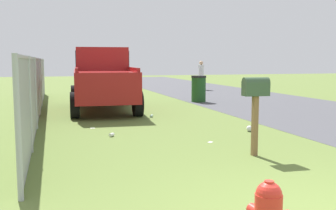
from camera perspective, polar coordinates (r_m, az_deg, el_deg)
mailbox at (r=6.92m, az=12.62°, el=1.60°), size 0.23×0.46×1.37m
pickup_truck at (r=13.30m, az=-9.54°, el=4.00°), size 4.89×2.30×2.09m
trash_bin at (r=15.78m, az=4.47°, el=2.38°), size 0.60×0.60×1.06m
pedestrian at (r=22.56m, az=4.83°, el=4.65°), size 0.36×0.46×1.64m
fence_section at (r=12.53m, az=-18.31°, el=2.87°), size 15.48×0.07×1.74m
litter_bottle_near_hydrant at (r=11.54m, az=-2.44°, el=-1.60°), size 0.23×0.15×0.07m
litter_wrapper_far_scatter at (r=8.06m, az=6.17°, el=-5.37°), size 0.14×0.15×0.01m
litter_wrapper_midfield_a at (r=9.82m, az=-10.93°, el=-3.32°), size 0.09×0.13×0.01m
litter_bag_midfield_b at (r=9.38m, az=11.75°, el=-3.38°), size 0.14×0.14×0.14m
litter_cup_by_mailbox at (r=8.67m, az=-8.20°, el=-4.32°), size 0.13×0.13×0.08m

